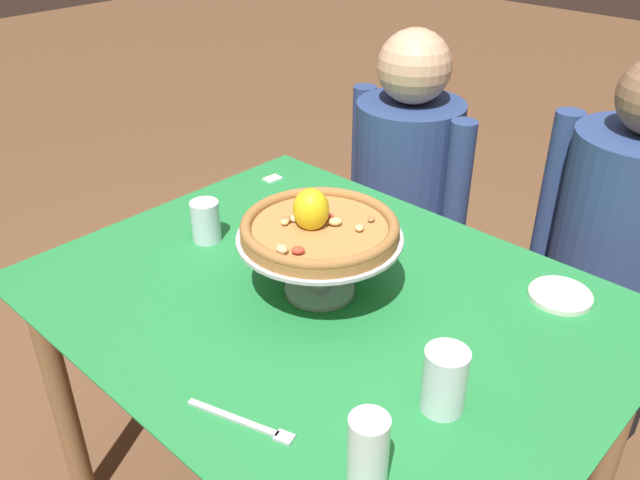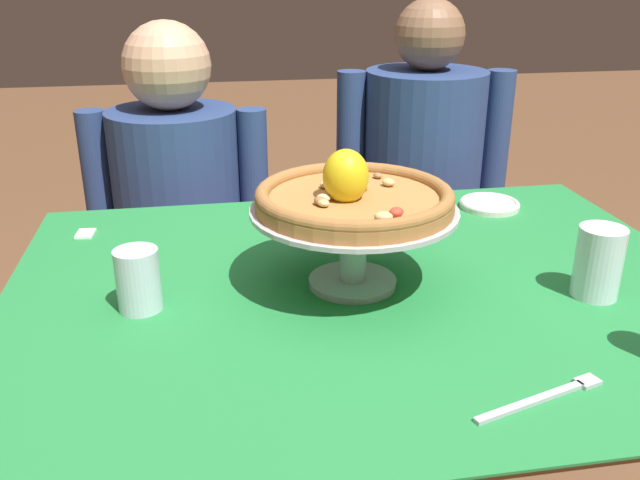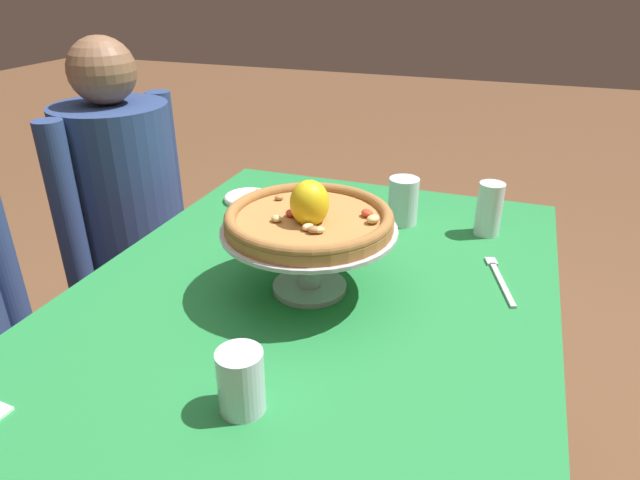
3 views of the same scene
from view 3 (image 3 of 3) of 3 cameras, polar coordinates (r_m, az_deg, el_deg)
The scene contains 9 objects.
dining_table at distance 1.26m, azimuth -0.28°, elevation -8.70°, with size 1.27×0.99×0.77m.
pizza_stand at distance 1.13m, azimuth -1.12°, elevation -0.54°, with size 0.36×0.36×0.15m.
pizza at distance 1.10m, azimuth -1.13°, elevation 2.35°, with size 0.34×0.34×0.11m.
water_glass_front_right at distance 1.46m, azimuth 16.98°, elevation 2.79°, with size 0.06×0.06×0.14m.
water_glass_side_left at distance 0.88m, azimuth -8.12°, elevation -14.45°, with size 0.07×0.07×0.11m.
water_glass_side_right at distance 1.48m, azimuth 8.53°, elevation 3.76°, with size 0.08×0.08×0.13m.
side_plate at distance 1.64m, azimuth -7.42°, elevation 4.33°, with size 0.14×0.14×0.02m.
dinner_fork at distance 1.28m, azimuth 17.98°, elevation -3.74°, with size 0.21×0.08×0.01m.
diner_right at distance 1.91m, azimuth -18.96°, elevation 0.26°, with size 0.50×0.38×1.22m.
Camera 3 is at (-0.97, -0.35, 1.38)m, focal length 31.08 mm.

